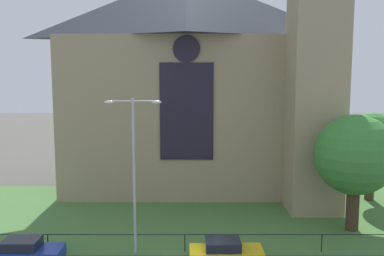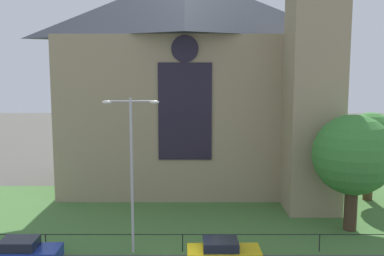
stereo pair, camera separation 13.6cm
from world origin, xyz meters
name	(u,v)px [view 1 (the left image)]	position (x,y,z in m)	size (l,w,h in m)	color
ground	(196,213)	(0.00, 10.00, 0.00)	(160.00, 160.00, 0.00)	#56544C
grass_verge	(196,221)	(0.00, 8.00, 0.00)	(120.00, 20.00, 0.01)	#477538
church_building	(195,79)	(-0.01, 18.15, 10.27)	(23.20, 16.20, 26.00)	tan
iron_railing	(184,236)	(-0.78, 2.50, 0.98)	(33.77, 0.07, 1.13)	black
tree_right_near	(355,155)	(10.85, 6.29, 5.30)	(5.55, 5.55, 8.13)	#423021
tree_right_far	(372,140)	(14.94, 13.57, 5.20)	(4.57, 4.57, 7.56)	#4C3823
streetlamp_near	(133,158)	(-3.81, 2.40, 5.92)	(3.37, 0.26, 9.50)	#B2B2B7
parked_car_blue	(24,252)	(-9.97, 0.74, 0.74)	(4.20, 2.03, 1.51)	#1E3899
parked_car_yellow	(225,252)	(1.57, 0.64, 0.74)	(4.23, 2.09, 1.51)	gold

